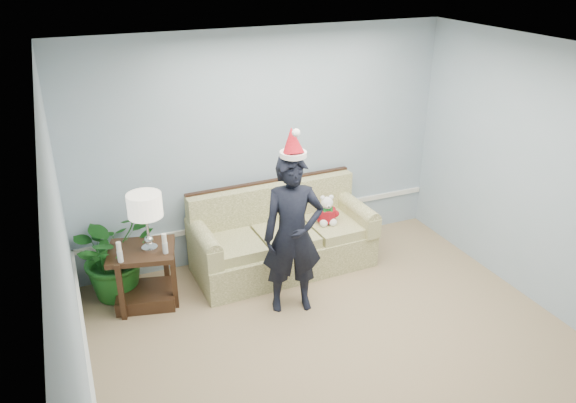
# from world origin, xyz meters

# --- Properties ---
(room_shell) EXTENTS (4.54, 5.04, 2.74)m
(room_shell) POSITION_xyz_m (0.00, 0.00, 1.35)
(room_shell) COLOR #9F8466
(room_shell) RESTS_ON ground
(wainscot_trim) EXTENTS (4.49, 4.99, 0.06)m
(wainscot_trim) POSITION_xyz_m (-1.18, 1.18, 0.45)
(wainscot_trim) COLOR white
(wainscot_trim) RESTS_ON room_shell
(sofa) EXTENTS (2.09, 0.94, 0.97)m
(sofa) POSITION_xyz_m (0.04, 2.07, 0.34)
(sofa) COLOR olive
(sofa) RESTS_ON room_shell
(side_table) EXTENTS (0.78, 0.70, 0.64)m
(side_table) POSITION_xyz_m (-1.58, 1.92, 0.25)
(side_table) COLOR #382014
(side_table) RESTS_ON room_shell
(table_lamp) EXTENTS (0.35, 0.35, 0.62)m
(table_lamp) POSITION_xyz_m (-1.49, 1.88, 1.12)
(table_lamp) COLOR silver
(table_lamp) RESTS_ON side_table
(candle_pair) EXTENTS (0.50, 0.06, 0.22)m
(candle_pair) POSITION_xyz_m (-1.58, 1.74, 0.75)
(candle_pair) COLOR silver
(candle_pair) RESTS_ON side_table
(houseplant) EXTENTS (1.18, 1.14, 1.01)m
(houseplant) POSITION_xyz_m (-1.82, 2.21, 0.50)
(houseplant) COLOR #1D601E
(houseplant) RESTS_ON room_shell
(man) EXTENTS (0.69, 0.54, 1.68)m
(man) POSITION_xyz_m (-0.17, 1.25, 0.84)
(man) COLOR black
(man) RESTS_ON room_shell
(santa_hat) EXTENTS (0.28, 0.31, 0.30)m
(santa_hat) POSITION_xyz_m (-0.17, 1.26, 1.80)
(santa_hat) COLOR white
(santa_hat) RESTS_ON man
(teddy_bear) EXTENTS (0.26, 0.27, 0.36)m
(teddy_bear) POSITION_xyz_m (0.57, 1.96, 0.64)
(teddy_bear) COLOR white
(teddy_bear) RESTS_ON sofa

